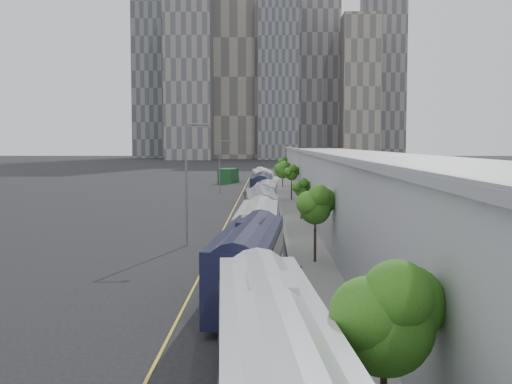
{
  "coord_description": "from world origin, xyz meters",
  "views": [
    {
      "loc": [
        2.55,
        -11.57,
        7.97
      ],
      "look_at": [
        1.42,
        53.74,
        3.0
      ],
      "focal_mm": 45.0,
      "sensor_mm": 36.0,
      "label": 1
    }
  ],
  "objects_px": {
    "bus_2": "(258,236)",
    "shipping_container": "(228,176)",
    "bus_1": "(250,269)",
    "street_lamp_far": "(221,163)",
    "bus_4": "(266,198)",
    "bus_3": "(261,213)",
    "street_lamp_near": "(189,176)",
    "bus_0": "(271,377)",
    "suv": "(233,178)",
    "bus_5": "(262,191)",
    "bus_6": "(262,183)"
  },
  "relations": [
    {
      "from": "bus_5",
      "to": "bus_6",
      "type": "distance_m",
      "value": 16.5
    },
    {
      "from": "bus_4",
      "to": "street_lamp_near",
      "type": "bearing_deg",
      "value": -100.74
    },
    {
      "from": "bus_0",
      "to": "street_lamp_near",
      "type": "height_order",
      "value": "street_lamp_near"
    },
    {
      "from": "bus_2",
      "to": "bus_6",
      "type": "distance_m",
      "value": 58.5
    },
    {
      "from": "bus_6",
      "to": "street_lamp_far",
      "type": "height_order",
      "value": "street_lamp_far"
    },
    {
      "from": "bus_5",
      "to": "shipping_container",
      "type": "height_order",
      "value": "bus_5"
    },
    {
      "from": "bus_4",
      "to": "suv",
      "type": "xyz_separation_m",
      "value": [
        -7.04,
        58.07,
        -0.75
      ]
    },
    {
      "from": "bus_1",
      "to": "bus_4",
      "type": "bearing_deg",
      "value": 93.34
    },
    {
      "from": "bus_0",
      "to": "bus_1",
      "type": "relative_size",
      "value": 1.03
    },
    {
      "from": "bus_3",
      "to": "street_lamp_near",
      "type": "distance_m",
      "value": 11.25
    },
    {
      "from": "street_lamp_near",
      "to": "shipping_container",
      "type": "xyz_separation_m",
      "value": [
        -1.69,
        78.44,
        -3.98
      ]
    },
    {
      "from": "bus_2",
      "to": "street_lamp_near",
      "type": "relative_size",
      "value": 1.38
    },
    {
      "from": "bus_1",
      "to": "bus_2",
      "type": "xyz_separation_m",
      "value": [
        0.26,
        11.86,
        -0.04
      ]
    },
    {
      "from": "bus_6",
      "to": "bus_1",
      "type": "bearing_deg",
      "value": -93.44
    },
    {
      "from": "bus_2",
      "to": "bus_4",
      "type": "height_order",
      "value": "bus_2"
    },
    {
      "from": "bus_1",
      "to": "street_lamp_far",
      "type": "relative_size",
      "value": 1.62
    },
    {
      "from": "bus_3",
      "to": "street_lamp_far",
      "type": "distance_m",
      "value": 42.69
    },
    {
      "from": "bus_3",
      "to": "suv",
      "type": "distance_m",
      "value": 75.24
    },
    {
      "from": "bus_5",
      "to": "suv",
      "type": "relative_size",
      "value": 2.56
    },
    {
      "from": "street_lamp_far",
      "to": "shipping_container",
      "type": "xyz_separation_m",
      "value": [
        -0.51,
        27.41,
        -3.41
      ]
    },
    {
      "from": "bus_3",
      "to": "bus_5",
      "type": "xyz_separation_m",
      "value": [
        -0.16,
        27.39,
        0.07
      ]
    },
    {
      "from": "bus_3",
      "to": "bus_5",
      "type": "bearing_deg",
      "value": 87.88
    },
    {
      "from": "bus_2",
      "to": "street_lamp_near",
      "type": "xyz_separation_m",
      "value": [
        -5.46,
        5.61,
        3.84
      ]
    },
    {
      "from": "bus_4",
      "to": "street_lamp_far",
      "type": "distance_m",
      "value": 26.37
    },
    {
      "from": "bus_1",
      "to": "bus_2",
      "type": "relative_size",
      "value": 1.03
    },
    {
      "from": "bus_0",
      "to": "shipping_container",
      "type": "xyz_separation_m",
      "value": [
        -7.89,
        111.02,
        -0.23
      ]
    },
    {
      "from": "shipping_container",
      "to": "street_lamp_far",
      "type": "bearing_deg",
      "value": -75.06
    },
    {
      "from": "bus_1",
      "to": "street_lamp_near",
      "type": "xyz_separation_m",
      "value": [
        -5.2,
        17.47,
        3.8
      ]
    },
    {
      "from": "bus_3",
      "to": "street_lamp_far",
      "type": "height_order",
      "value": "street_lamp_far"
    },
    {
      "from": "bus_0",
      "to": "shipping_container",
      "type": "height_order",
      "value": "bus_0"
    },
    {
      "from": "bus_2",
      "to": "street_lamp_far",
      "type": "bearing_deg",
      "value": 97.93
    },
    {
      "from": "bus_3",
      "to": "bus_4",
      "type": "distance_m",
      "value": 16.88
    },
    {
      "from": "bus_4",
      "to": "street_lamp_near",
      "type": "height_order",
      "value": "street_lamp_near"
    },
    {
      "from": "bus_6",
      "to": "street_lamp_near",
      "type": "height_order",
      "value": "street_lamp_near"
    },
    {
      "from": "bus_1",
      "to": "bus_0",
      "type": "bearing_deg",
      "value": -81.88
    },
    {
      "from": "street_lamp_far",
      "to": "suv",
      "type": "distance_m",
      "value": 33.18
    },
    {
      "from": "street_lamp_near",
      "to": "suv",
      "type": "xyz_separation_m",
      "value": [
        -1.07,
        83.95,
        -4.73
      ]
    },
    {
      "from": "bus_0",
      "to": "bus_2",
      "type": "height_order",
      "value": "bus_0"
    },
    {
      "from": "bus_5",
      "to": "bus_4",
      "type": "bearing_deg",
      "value": -85.78
    },
    {
      "from": "bus_6",
      "to": "street_lamp_far",
      "type": "relative_size",
      "value": 1.62
    },
    {
      "from": "bus_4",
      "to": "bus_3",
      "type": "bearing_deg",
      "value": -89.26
    },
    {
      "from": "bus_3",
      "to": "bus_0",
      "type": "bearing_deg",
      "value": -91.53
    },
    {
      "from": "bus_2",
      "to": "suv",
      "type": "relative_size",
      "value": 2.52
    },
    {
      "from": "bus_0",
      "to": "suv",
      "type": "relative_size",
      "value": 2.67
    },
    {
      "from": "bus_5",
      "to": "bus_6",
      "type": "height_order",
      "value": "bus_6"
    },
    {
      "from": "bus_4",
      "to": "street_lamp_far",
      "type": "xyz_separation_m",
      "value": [
        -7.16,
        25.15,
        3.4
      ]
    },
    {
      "from": "bus_0",
      "to": "street_lamp_far",
      "type": "distance_m",
      "value": 84.0
    },
    {
      "from": "bus_3",
      "to": "bus_4",
      "type": "bearing_deg",
      "value": 86.03
    },
    {
      "from": "bus_2",
      "to": "shipping_container",
      "type": "relative_size",
      "value": 2.32
    },
    {
      "from": "street_lamp_far",
      "to": "suv",
      "type": "xyz_separation_m",
      "value": [
        0.12,
        32.92,
        -4.16
      ]
    }
  ]
}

